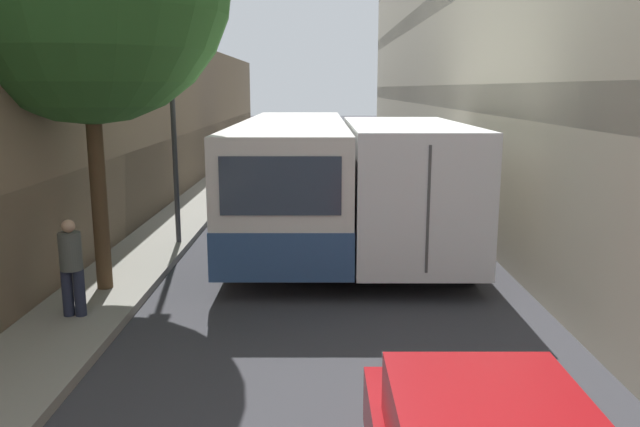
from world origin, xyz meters
name	(u,v)px	position (x,y,z in m)	size (l,w,h in m)	color
ground_plane	(322,259)	(0.00, 15.00, 0.00)	(150.00, 150.00, 0.00)	#38383D
sidewalk_left	(142,255)	(-4.07, 15.00, 0.07)	(1.66, 60.00, 0.15)	gray
building_left_shopfront	(47,149)	(-6.00, 15.00, 2.48)	(2.40, 60.00, 5.46)	#847056
bus	(292,175)	(-0.76, 17.43, 1.58)	(2.58, 11.09, 2.96)	silver
box_truck	(398,182)	(1.77, 15.79, 1.62)	(2.43, 8.39, 3.03)	silver
panel_van	(273,150)	(-2.05, 28.64, 1.14)	(1.99, 4.09, 2.06)	navy
pedestrian	(69,265)	(-4.07, 11.02, 1.00)	(0.37, 0.35, 1.59)	#23283D
street_lamp	(168,41)	(-3.49, 15.98, 4.82)	(0.36, 0.80, 6.72)	#38383D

